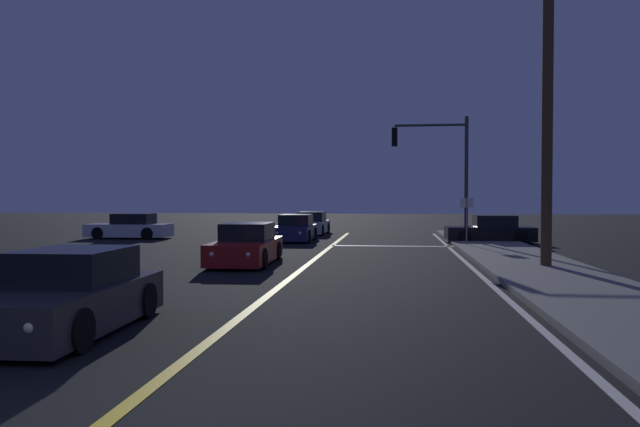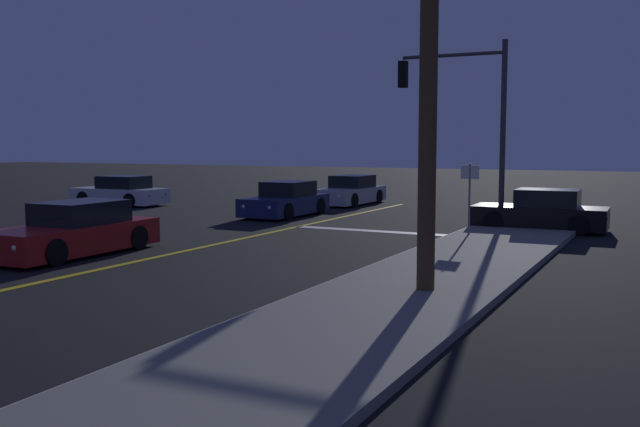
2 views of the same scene
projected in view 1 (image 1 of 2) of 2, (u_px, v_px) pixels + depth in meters
sidewalk_right at (553, 276)px, 16.50m from camera, size 3.20×43.73×0.15m
lane_line_center at (295, 275)px, 17.34m from camera, size 0.20×41.30×0.01m
lane_line_edge_right at (483, 277)px, 16.72m from camera, size 0.16×41.30×0.01m
stop_bar at (392, 246)px, 27.58m from camera, size 5.45×0.50×0.01m
car_lead_oncoming_white at (130, 228)px, 32.96m from camera, size 4.44×1.99×1.34m
car_side_waiting_black at (491, 231)px, 29.63m from camera, size 4.24×1.94×1.34m
car_following_oncoming_navy at (295, 229)px, 31.07m from camera, size 1.90×4.33×1.34m
car_far_approaching_red at (246, 246)px, 20.32m from camera, size 1.98×4.71×1.34m
car_parked_curb_silver at (311, 224)px, 37.00m from camera, size 1.92×4.50×1.34m
car_distant_tail_charcoal at (69, 296)px, 9.94m from camera, size 1.96×4.19×1.34m
traffic_signal_near_right at (440, 159)px, 29.49m from camera, size 3.66×0.28×6.10m
utility_pole_right at (548, 78)px, 18.32m from camera, size 1.74×0.33×11.19m
street_sign_corner at (467, 214)px, 26.67m from camera, size 0.56×0.11×2.22m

